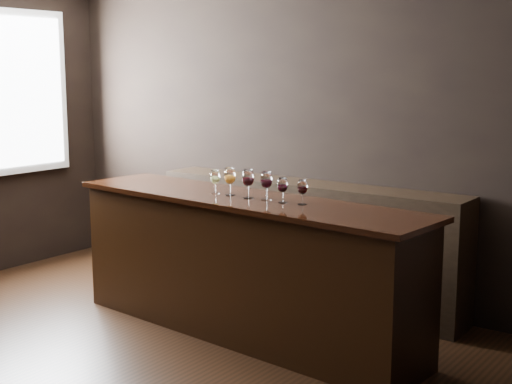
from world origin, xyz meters
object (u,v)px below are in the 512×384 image
Objects in this scene: back_bar_shelf at (305,241)px; glass_red_b at (266,181)px; bar_counter at (244,269)px; glass_amber at (230,176)px; glass_white at (215,178)px; glass_red_a at (248,178)px; glass_red_d at (302,188)px; glass_red_c at (283,186)px.

glass_red_b is (0.27, -0.94, 0.67)m from back_bar_shelf.
glass_amber reaches higher than bar_counter.
glass_white is 0.32m from glass_red_a.
glass_white is 0.84× the size of glass_red_a.
glass_white is at bearing -178.66° from glass_red_d.
glass_red_a is at bearing -1.70° from glass_white.
glass_amber is at bearing 3.51° from glass_white.
glass_red_a is at bearing -176.53° from glass_red_d.
glass_red_d is (0.77, 0.02, -0.00)m from glass_white.
bar_counter is at bearing 178.64° from glass_red_c.
bar_counter is 0.69m from glass_amber.
glass_red_a is (0.32, -0.01, 0.02)m from glass_white.
glass_white is 0.62m from glass_red_c.
glass_red_c is 1.03× the size of glass_red_d.
glass_red_b reaches higher than glass_red_c.
glass_red_a is 0.30m from glass_red_c.
glass_red_d is at bearing 10.42° from glass_red_c.
glass_red_b is at bearing 171.58° from glass_red_c.
glass_white is 1.00× the size of glass_red_c.
glass_white is 0.47m from glass_red_b.
glass_red_d is (0.63, 0.01, -0.02)m from glass_amber.
back_bar_shelf is 1.17m from glass_amber.
glass_amber reaches higher than glass_red_d.
glass_red_a is (0.05, -0.01, 0.69)m from bar_counter.
back_bar_shelf is 1.24m from glass_red_c.
glass_red_a is 0.15m from glass_red_b.
glass_white is 0.86× the size of glass_amber.
glass_amber reaches higher than glass_white.
glass_red_b is (0.33, 0.01, -0.00)m from glass_amber.
glass_red_a is (0.12, -0.97, 0.68)m from back_bar_shelf.
glass_red_c is (0.42, -0.97, 0.65)m from back_bar_shelf.
glass_amber is (-0.13, 0.01, 0.68)m from bar_counter.
glass_red_c is at bearing -66.29° from back_bar_shelf.
glass_red_b is at bearing 0.96° from glass_amber.
bar_counter is 13.42× the size of glass_red_a.
glass_red_b is (0.15, 0.02, -0.00)m from glass_red_a.
bar_counter is 0.96m from back_bar_shelf.
glass_red_c is (0.48, -0.02, -0.02)m from glass_amber.
glass_red_d is at bearing 0.78° from glass_red_b.
glass_white is 0.87× the size of glass_red_b.
glass_red_b is 0.16m from glass_red_c.
back_bar_shelf is 1.18m from glass_white.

